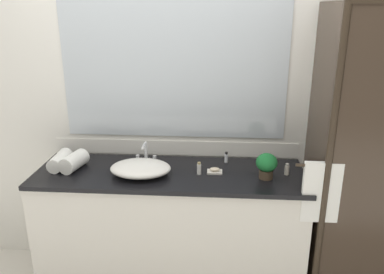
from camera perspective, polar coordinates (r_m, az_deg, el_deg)
wall_back_with_mirror at (r=2.79m, az=-2.57°, el=5.37°), size 4.40×0.06×2.60m
vanity_cabinet at (r=2.82m, az=-3.12°, el=-13.48°), size 1.80×0.58×0.90m
shower_enclosure at (r=2.54m, az=25.88°, el=-4.68°), size 1.20×0.59×2.00m
sink_basin at (r=2.56m, az=-7.61°, el=-4.60°), size 0.40×0.31×0.09m
faucet at (r=2.73m, az=-6.83°, el=-2.88°), size 0.17×0.13×0.16m
potted_plant at (r=2.51m, az=10.95°, el=-4.00°), size 0.14×0.14×0.17m
soap_dish at (r=2.58m, az=3.37°, el=-4.98°), size 0.10×0.07×0.04m
amenity_bottle_conditioner at (r=2.75m, az=5.07°, el=-3.02°), size 0.02×0.02×0.08m
amenity_bottle_lotion at (r=2.54m, az=1.05°, el=-4.67°), size 0.03×0.03×0.08m
amenity_bottle_shampoo at (r=2.61m, az=13.84°, el=-4.68°), size 0.03×0.03×0.08m
rolled_towel_near_edge at (r=2.80m, az=-18.91°, el=-3.29°), size 0.11×0.24×0.10m
rolled_towel_middle at (r=2.73m, az=-17.03°, el=-3.50°), size 0.15×0.23×0.11m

